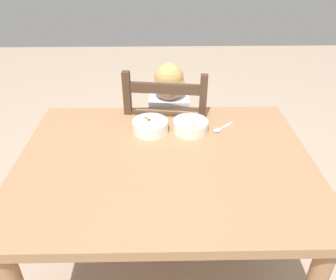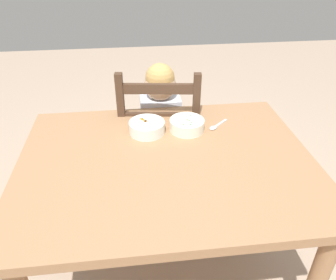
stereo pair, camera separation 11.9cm
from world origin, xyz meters
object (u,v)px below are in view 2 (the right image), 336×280
at_px(child_figure, 161,121).
at_px(spoon, 215,126).
at_px(dining_chair, 160,146).
at_px(bowl_of_carrots, 147,127).
at_px(dining_table, 167,178).
at_px(bowl_of_peas, 187,125).

xyz_separation_m(child_figure, spoon, (0.24, -0.28, 0.11)).
height_order(dining_chair, spoon, dining_chair).
bearing_deg(dining_chair, bowl_of_carrots, -106.36).
height_order(dining_table, bowl_of_peas, bowl_of_peas).
height_order(dining_table, child_figure, child_figure).
relative_size(dining_table, child_figure, 1.30).
relative_size(child_figure, spoon, 8.14).
bearing_deg(bowl_of_carrots, spoon, 1.80).
bearing_deg(dining_chair, child_figure, -28.65).
xyz_separation_m(dining_chair, bowl_of_carrots, (-0.09, -0.30, 0.31)).
relative_size(dining_table, bowl_of_peas, 7.51).
bearing_deg(spoon, bowl_of_peas, -175.77).
bearing_deg(bowl_of_peas, bowl_of_carrots, 179.96).
xyz_separation_m(dining_table, dining_chair, (0.02, 0.52, -0.17)).
bearing_deg(spoon, child_figure, 129.85).
bearing_deg(child_figure, dining_table, -93.17).
bearing_deg(spoon, dining_chair, 130.29).
distance_m(bowl_of_peas, bowl_of_carrots, 0.19).
bearing_deg(bowl_of_carrots, bowl_of_peas, -0.04).
height_order(child_figure, bowl_of_peas, child_figure).
xyz_separation_m(dining_table, bowl_of_carrots, (-0.07, 0.22, 0.13)).
distance_m(dining_table, bowl_of_carrots, 0.27).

